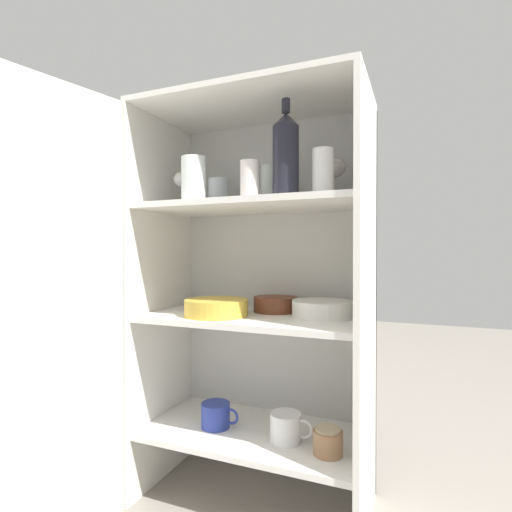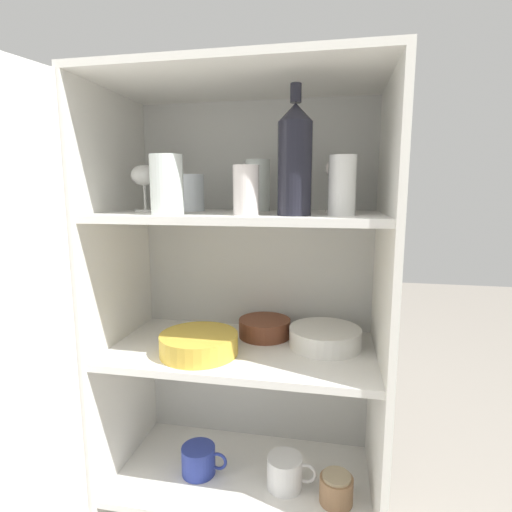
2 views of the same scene
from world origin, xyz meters
name	(u,v)px [view 1 (image 1 of 2)]	position (x,y,z in m)	size (l,w,h in m)	color
cupboard_back_panel	(273,298)	(0.00, 0.39, 0.67)	(0.77, 0.02, 1.34)	silver
cupboard_side_left	(162,299)	(-0.37, 0.19, 0.67)	(0.02, 0.41, 1.34)	white
cupboard_side_right	(367,311)	(0.37, 0.19, 0.67)	(0.02, 0.41, 1.34)	white
cupboard_top_panel	(253,104)	(0.00, 0.19, 1.35)	(0.77, 0.41, 0.02)	white
shelf_board_lower	(253,433)	(0.00, 0.19, 0.23)	(0.73, 0.38, 0.02)	white
shelf_board_middle	(253,318)	(0.00, 0.19, 0.63)	(0.73, 0.38, 0.02)	white
shelf_board_upper	(253,206)	(0.00, 0.19, 1.00)	(0.73, 0.38, 0.02)	white
cupboard_door	(65,314)	(-0.43, -0.20, 0.67)	(0.11, 0.37, 1.34)	silver
tumbler_glass_0	(270,186)	(0.02, 0.29, 1.09)	(0.07, 0.07, 0.15)	white
tumbler_glass_1	(250,180)	(0.04, 0.08, 1.07)	(0.06, 0.06, 0.12)	silver
tumbler_glass_2	(218,193)	(-0.16, 0.25, 1.07)	(0.07, 0.07, 0.10)	white
tumbler_glass_3	(194,179)	(-0.16, 0.06, 1.09)	(0.08, 0.08, 0.14)	white
tumbler_glass_4	(323,173)	(0.26, 0.10, 1.08)	(0.06, 0.06, 0.14)	white
wine_glass_0	(334,170)	(0.26, 0.28, 1.12)	(0.08, 0.08, 0.15)	silver
wine_glass_1	(183,182)	(-0.28, 0.19, 1.11)	(0.07, 0.07, 0.13)	white
wine_bottle	(286,154)	(0.15, 0.09, 1.14)	(0.08, 0.08, 0.30)	black
plate_stack_white	(323,309)	(0.23, 0.24, 0.66)	(0.20, 0.20, 0.05)	white
mixing_bowl_large	(216,307)	(-0.11, 0.12, 0.67)	(0.21, 0.21, 0.06)	gold
serving_bowl_small	(275,303)	(0.05, 0.28, 0.67)	(0.16, 0.16, 0.05)	brown
coffee_mug_primary	(286,427)	(0.13, 0.15, 0.29)	(0.14, 0.10, 0.09)	white
coffee_mug_extra_1	(216,415)	(-0.13, 0.16, 0.28)	(0.14, 0.10, 0.08)	#283893
storage_jar	(328,441)	(0.27, 0.12, 0.28)	(0.09, 0.09, 0.08)	#99704C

